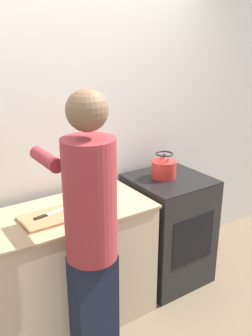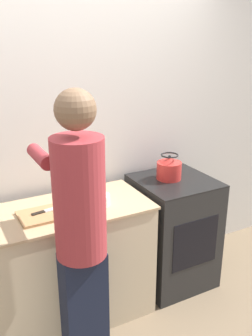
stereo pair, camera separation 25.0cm
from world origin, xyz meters
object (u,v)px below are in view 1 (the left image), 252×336
(bowl_prep, at_px, (100,201))
(knife, at_px, (49,214))
(person, at_px, (90,231))
(kettle, at_px, (164,167))
(oven, at_px, (168,229))
(cutting_board, at_px, (52,217))

(bowl_prep, bearing_deg, knife, 173.59)
(person, relative_size, knife, 7.53)
(kettle, xyz_separation_m, bowl_prep, (-0.67, -0.12, -0.08))
(oven, height_order, kettle, kettle)
(cutting_board, distance_m, kettle, 1.04)
(oven, height_order, bowl_prep, bowl_prep)
(oven, bearing_deg, cutting_board, -176.59)
(knife, xyz_separation_m, bowl_prep, (0.36, -0.04, 0.02))
(person, relative_size, cutting_board, 4.48)
(oven, xyz_separation_m, kettle, (-0.03, 0.04, 0.55))
(oven, distance_m, bowl_prep, 0.85)
(person, height_order, cutting_board, person)
(oven, bearing_deg, person, -153.83)
(cutting_board, xyz_separation_m, kettle, (1.03, 0.11, 0.11))
(kettle, relative_size, bowl_prep, 1.34)
(oven, height_order, cutting_board, oven)
(person, relative_size, kettle, 8.67)
(cutting_board, height_order, knife, knife)
(knife, xyz_separation_m, kettle, (1.03, 0.08, 0.10))
(bowl_prep, bearing_deg, kettle, 10.22)
(kettle, bearing_deg, cutting_board, -174.06)
(cutting_board, xyz_separation_m, knife, (-0.00, 0.03, 0.01))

